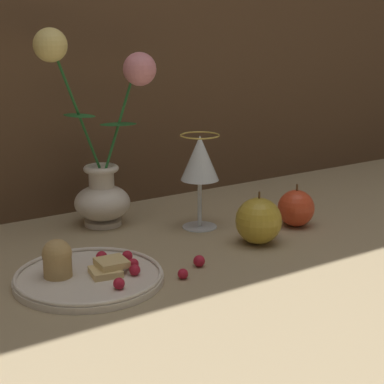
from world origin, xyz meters
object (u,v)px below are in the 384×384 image
at_px(wine_glass, 200,162).
at_px(apple_beside_vase, 296,208).
at_px(plate_with_pastries, 86,273).
at_px(apple_near_glass, 259,221).
at_px(vase, 101,156).

distance_m(wine_glass, apple_beside_vase, 0.21).
height_order(plate_with_pastries, wine_glass, wine_glass).
xyz_separation_m(wine_glass, apple_near_glass, (0.04, -0.13, -0.09)).
bearing_deg(apple_beside_vase, plate_with_pastries, -176.23).
xyz_separation_m(vase, wine_glass, (0.15, -0.11, -0.01)).
height_order(wine_glass, apple_beside_vase, wine_glass).
bearing_deg(wine_glass, plate_with_pastries, -156.97).
xyz_separation_m(vase, plate_with_pastries, (-0.14, -0.24, -0.12)).
bearing_deg(plate_with_pastries, vase, 58.92).
bearing_deg(vase, wine_glass, -37.43).
height_order(wine_glass, apple_near_glass, wine_glass).
bearing_deg(apple_beside_vase, vase, 146.06).
distance_m(plate_with_pastries, apple_near_glass, 0.33).
height_order(vase, plate_with_pastries, vase).
height_order(vase, apple_beside_vase, vase).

